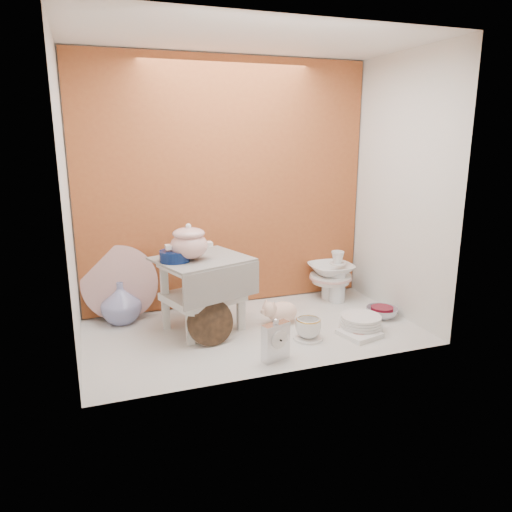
{
  "coord_description": "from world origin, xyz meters",
  "views": [
    {
      "loc": [
        -0.82,
        -2.35,
        1.06
      ],
      "look_at": [
        0.02,
        0.02,
        0.42
      ],
      "focal_mm": 33.99,
      "sensor_mm": 36.0,
      "label": 1
    }
  ],
  "objects_px": {
    "porcelain_tower": "(331,275)",
    "floral_platter": "(120,283)",
    "step_stool": "(203,294)",
    "dinner_plate_stack": "(361,323)",
    "gold_rim_teacup": "(308,328)",
    "plush_pig": "(282,312)",
    "soup_tureen": "(189,242)",
    "mantel_clock": "(276,340)",
    "crystal_bowl": "(382,312)",
    "blue_white_vase": "(121,303)"
  },
  "relations": [
    {
      "from": "gold_rim_teacup",
      "to": "porcelain_tower",
      "type": "height_order",
      "value": "porcelain_tower"
    },
    {
      "from": "floral_platter",
      "to": "plush_pig",
      "type": "relative_size",
      "value": 1.95
    },
    {
      "from": "plush_pig",
      "to": "crystal_bowl",
      "type": "xyz_separation_m",
      "value": [
        0.59,
        -0.12,
        -0.04
      ]
    },
    {
      "from": "gold_rim_teacup",
      "to": "mantel_clock",
      "type": "bearing_deg",
      "value": -146.33
    },
    {
      "from": "mantel_clock",
      "to": "dinner_plate_stack",
      "type": "xyz_separation_m",
      "value": [
        0.57,
        0.17,
        -0.06
      ]
    },
    {
      "from": "blue_white_vase",
      "to": "plush_pig",
      "type": "height_order",
      "value": "blue_white_vase"
    },
    {
      "from": "gold_rim_teacup",
      "to": "plush_pig",
      "type": "bearing_deg",
      "value": 99.49
    },
    {
      "from": "step_stool",
      "to": "plush_pig",
      "type": "height_order",
      "value": "step_stool"
    },
    {
      "from": "mantel_clock",
      "to": "gold_rim_teacup",
      "type": "xyz_separation_m",
      "value": [
        0.25,
        0.17,
        -0.04
      ]
    },
    {
      "from": "crystal_bowl",
      "to": "soup_tureen",
      "type": "bearing_deg",
      "value": 171.66
    },
    {
      "from": "dinner_plate_stack",
      "to": "floral_platter",
      "type": "bearing_deg",
      "value": 152.69
    },
    {
      "from": "soup_tureen",
      "to": "blue_white_vase",
      "type": "relative_size",
      "value": 1.0
    },
    {
      "from": "soup_tureen",
      "to": "mantel_clock",
      "type": "relative_size",
      "value": 1.15
    },
    {
      "from": "mantel_clock",
      "to": "crystal_bowl",
      "type": "height_order",
      "value": "mantel_clock"
    },
    {
      "from": "porcelain_tower",
      "to": "blue_white_vase",
      "type": "bearing_deg",
      "value": 178.6
    },
    {
      "from": "dinner_plate_stack",
      "to": "mantel_clock",
      "type": "bearing_deg",
      "value": -163.51
    },
    {
      "from": "step_stool",
      "to": "dinner_plate_stack",
      "type": "xyz_separation_m",
      "value": [
        0.81,
        -0.32,
        -0.16
      ]
    },
    {
      "from": "floral_platter",
      "to": "porcelain_tower",
      "type": "xyz_separation_m",
      "value": [
        1.32,
        -0.1,
        -0.06
      ]
    },
    {
      "from": "soup_tureen",
      "to": "dinner_plate_stack",
      "type": "height_order",
      "value": "soup_tureen"
    },
    {
      "from": "mantel_clock",
      "to": "porcelain_tower",
      "type": "distance_m",
      "value": 0.97
    },
    {
      "from": "crystal_bowl",
      "to": "dinner_plate_stack",
      "type": "bearing_deg",
      "value": -149.1
    },
    {
      "from": "step_stool",
      "to": "soup_tureen",
      "type": "relative_size",
      "value": 1.95
    },
    {
      "from": "floral_platter",
      "to": "gold_rim_teacup",
      "type": "relative_size",
      "value": 3.26
    },
    {
      "from": "soup_tureen",
      "to": "porcelain_tower",
      "type": "xyz_separation_m",
      "value": [
        0.97,
        0.24,
        -0.35
      ]
    },
    {
      "from": "floral_platter",
      "to": "soup_tureen",
      "type": "bearing_deg",
      "value": -43.95
    },
    {
      "from": "floral_platter",
      "to": "dinner_plate_stack",
      "type": "bearing_deg",
      "value": -27.31
    },
    {
      "from": "gold_rim_teacup",
      "to": "soup_tureen",
      "type": "bearing_deg",
      "value": 151.78
    },
    {
      "from": "gold_rim_teacup",
      "to": "crystal_bowl",
      "type": "xyz_separation_m",
      "value": [
        0.55,
        0.14,
        -0.04
      ]
    },
    {
      "from": "dinner_plate_stack",
      "to": "step_stool",
      "type": "bearing_deg",
      "value": 158.47
    },
    {
      "from": "blue_white_vase",
      "to": "porcelain_tower",
      "type": "distance_m",
      "value": 1.32
    },
    {
      "from": "mantel_clock",
      "to": "floral_platter",
      "type": "bearing_deg",
      "value": 110.26
    },
    {
      "from": "mantel_clock",
      "to": "plush_pig",
      "type": "relative_size",
      "value": 0.92
    },
    {
      "from": "floral_platter",
      "to": "blue_white_vase",
      "type": "xyz_separation_m",
      "value": [
        -0.0,
        -0.07,
        -0.1
      ]
    },
    {
      "from": "plush_pig",
      "to": "soup_tureen",
      "type": "bearing_deg",
      "value": -170.73
    },
    {
      "from": "step_stool",
      "to": "gold_rim_teacup",
      "type": "height_order",
      "value": "step_stool"
    },
    {
      "from": "porcelain_tower",
      "to": "floral_platter",
      "type": "bearing_deg",
      "value": 175.76
    },
    {
      "from": "gold_rim_teacup",
      "to": "porcelain_tower",
      "type": "distance_m",
      "value": 0.68
    },
    {
      "from": "gold_rim_teacup",
      "to": "dinner_plate_stack",
      "type": "distance_m",
      "value": 0.32
    },
    {
      "from": "plush_pig",
      "to": "gold_rim_teacup",
      "type": "bearing_deg",
      "value": -66.25
    },
    {
      "from": "soup_tureen",
      "to": "crystal_bowl",
      "type": "bearing_deg",
      "value": -8.34
    },
    {
      "from": "step_stool",
      "to": "floral_platter",
      "type": "relative_size",
      "value": 1.06
    },
    {
      "from": "floral_platter",
      "to": "mantel_clock",
      "type": "bearing_deg",
      "value": -50.85
    },
    {
      "from": "floral_platter",
      "to": "blue_white_vase",
      "type": "bearing_deg",
      "value": -93.08
    },
    {
      "from": "soup_tureen",
      "to": "mantel_clock",
      "type": "bearing_deg",
      "value": -56.78
    },
    {
      "from": "step_stool",
      "to": "dinner_plate_stack",
      "type": "distance_m",
      "value": 0.88
    },
    {
      "from": "plush_pig",
      "to": "crystal_bowl",
      "type": "bearing_deg",
      "value": 3.04
    },
    {
      "from": "gold_rim_teacup",
      "to": "blue_white_vase",
      "type": "bearing_deg",
      "value": 147.98
    },
    {
      "from": "crystal_bowl",
      "to": "mantel_clock",
      "type": "bearing_deg",
      "value": -159.08
    },
    {
      "from": "step_stool",
      "to": "mantel_clock",
      "type": "height_order",
      "value": "step_stool"
    },
    {
      "from": "soup_tureen",
      "to": "floral_platter",
      "type": "height_order",
      "value": "soup_tureen"
    }
  ]
}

